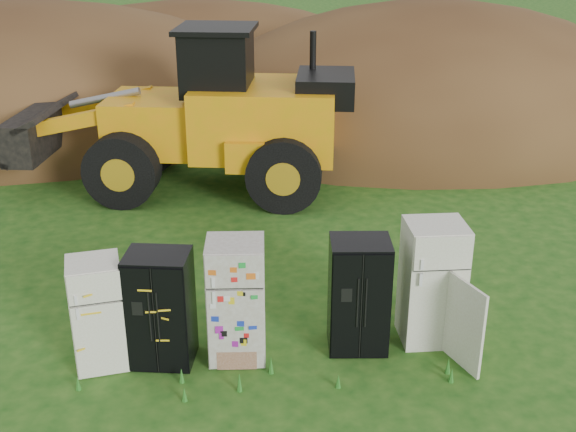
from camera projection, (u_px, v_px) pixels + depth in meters
name	position (u px, v px, depth m)	size (l,w,h in m)	color
ground	(271.00, 350.00, 10.49)	(120.00, 120.00, 0.00)	#194A13
fridge_leftmost	(98.00, 313.00, 9.90)	(0.70, 0.67, 1.59)	white
fridge_black_side	(161.00, 308.00, 9.96)	(0.86, 0.68, 1.66)	black
fridge_sticker	(236.00, 300.00, 10.05)	(0.79, 0.73, 1.78)	silver
fridge_black_right	(359.00, 295.00, 10.29)	(0.84, 0.70, 1.69)	black
fridge_open_door	(432.00, 282.00, 10.45)	(0.84, 0.77, 1.85)	white
wheel_loader	(178.00, 110.00, 16.00)	(7.56, 3.06, 3.66)	orange
dirt_mound_right	(425.00, 127.00, 21.42)	(14.41, 10.57, 7.24)	#422815
dirt_mound_left	(29.00, 117.00, 22.40)	(16.80, 12.60, 6.96)	#422815
dirt_mound_back	(197.00, 80.00, 27.37)	(15.54, 10.36, 5.83)	#422815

